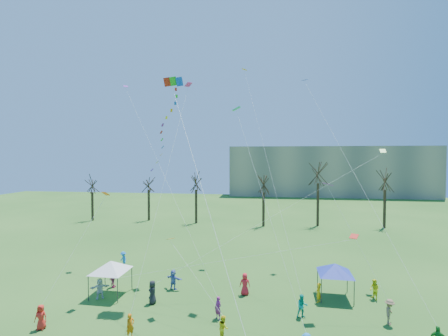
# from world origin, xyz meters

# --- Properties ---
(distant_building) EXTENTS (60.00, 14.00, 15.00)m
(distant_building) POSITION_xyz_m (22.00, 82.00, 7.50)
(distant_building) COLOR gray
(distant_building) RESTS_ON ground
(bare_tree_row) EXTENTS (68.16, 7.32, 11.45)m
(bare_tree_row) POSITION_xyz_m (6.08, 36.72, 7.09)
(bare_tree_row) COLOR black
(bare_tree_row) RESTS_ON ground
(big_box_kite) EXTENTS (4.76, 6.81, 21.00)m
(big_box_kite) POSITION_xyz_m (-5.34, 7.63, 14.03)
(big_box_kite) COLOR red
(big_box_kite) RESTS_ON ground
(canopy_tent_white) EXTENTS (3.96, 3.96, 2.97)m
(canopy_tent_white) POSITION_xyz_m (-10.26, 6.92, 2.51)
(canopy_tent_white) COLOR #3F3F44
(canopy_tent_white) RESTS_ON ground
(canopy_tent_blue) EXTENTS (3.86, 3.86, 2.89)m
(canopy_tent_blue) POSITION_xyz_m (8.62, 8.99, 2.45)
(canopy_tent_blue) COLOR #3F3F44
(canopy_tent_blue) RESTS_ON ground
(festival_crowd) EXTENTS (26.59, 14.33, 1.86)m
(festival_crowd) POSITION_xyz_m (-1.05, 6.12, 0.85)
(festival_crowd) COLOR red
(festival_crowd) RESTS_ON ground
(small_kites_aloft) EXTENTS (28.01, 17.59, 31.14)m
(small_kites_aloft) POSITION_xyz_m (0.57, 10.70, 12.82)
(small_kites_aloft) COLOR #E84E0C
(small_kites_aloft) RESTS_ON ground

